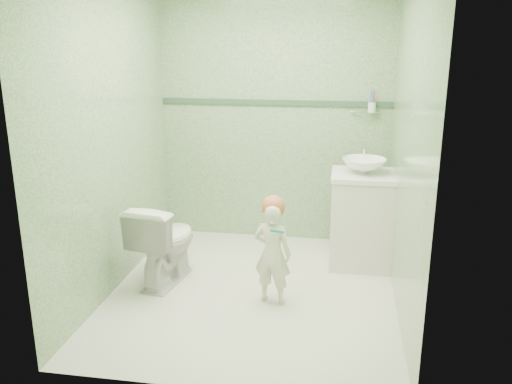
# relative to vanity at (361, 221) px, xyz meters

# --- Properties ---
(ground) EXTENTS (2.50, 2.50, 0.00)m
(ground) POSITION_rel_vanity_xyz_m (-0.84, -0.70, -0.40)
(ground) COLOR silver
(ground) RESTS_ON ground
(room_shell) EXTENTS (2.50, 2.54, 2.40)m
(room_shell) POSITION_rel_vanity_xyz_m (-0.84, -0.70, 0.80)
(room_shell) COLOR gray
(room_shell) RESTS_ON ground
(trim_stripe) EXTENTS (2.20, 0.02, 0.05)m
(trim_stripe) POSITION_rel_vanity_xyz_m (-0.84, 0.54, 0.95)
(trim_stripe) COLOR #33503B
(trim_stripe) RESTS_ON room_shell
(vanity) EXTENTS (0.52, 0.50, 0.80)m
(vanity) POSITION_rel_vanity_xyz_m (0.00, 0.00, 0.00)
(vanity) COLOR silver
(vanity) RESTS_ON ground
(counter) EXTENTS (0.54, 0.52, 0.04)m
(counter) POSITION_rel_vanity_xyz_m (0.00, 0.00, 0.41)
(counter) COLOR white
(counter) RESTS_ON vanity
(basin) EXTENTS (0.37, 0.37, 0.13)m
(basin) POSITION_rel_vanity_xyz_m (0.00, 0.00, 0.49)
(basin) COLOR white
(basin) RESTS_ON counter
(faucet) EXTENTS (0.03, 0.13, 0.18)m
(faucet) POSITION_rel_vanity_xyz_m (0.00, 0.19, 0.57)
(faucet) COLOR silver
(faucet) RESTS_ON counter
(cup_holder) EXTENTS (0.26, 0.07, 0.21)m
(cup_holder) POSITION_rel_vanity_xyz_m (0.05, 0.48, 0.93)
(cup_holder) COLOR silver
(cup_holder) RESTS_ON room_shell
(toilet) EXTENTS (0.49, 0.73, 0.69)m
(toilet) POSITION_rel_vanity_xyz_m (-1.58, -0.62, -0.06)
(toilet) COLOR white
(toilet) RESTS_ON ground
(toddler) EXTENTS (0.32, 0.24, 0.78)m
(toddler) POSITION_rel_vanity_xyz_m (-0.67, -0.83, -0.01)
(toddler) COLOR beige
(toddler) RESTS_ON ground
(hair_cap) EXTENTS (0.17, 0.17, 0.17)m
(hair_cap) POSITION_rel_vanity_xyz_m (-0.67, -0.81, 0.35)
(hair_cap) COLOR #C56541
(hair_cap) RESTS_ON toddler
(teal_toothbrush) EXTENTS (0.11, 0.14, 0.08)m
(teal_toothbrush) POSITION_rel_vanity_xyz_m (-0.62, -0.97, 0.23)
(teal_toothbrush) COLOR #058884
(teal_toothbrush) RESTS_ON toddler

